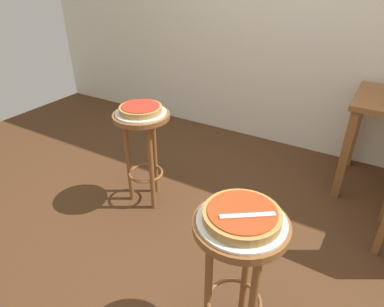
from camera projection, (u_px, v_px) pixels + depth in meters
name	position (u px, v px, depth m)	size (l,w,h in m)	color
ground_plane	(204.00, 233.00, 2.35)	(6.00, 6.00, 0.00)	#4C2D19
stool_foreground	(238.00, 256.00, 1.45)	(0.40, 0.40, 0.73)	brown
serving_plate_foreground	(241.00, 221.00, 1.35)	(0.37, 0.37, 0.01)	white
pizza_foreground	(242.00, 215.00, 1.34)	(0.32, 0.32, 0.05)	#B78442
stool_middle	(143.00, 138.00, 2.42)	(0.40, 0.40, 0.73)	brown
serving_plate_middle	(141.00, 113.00, 2.32)	(0.35, 0.35, 0.01)	silver
pizza_middle	(141.00, 109.00, 2.31)	(0.30, 0.30, 0.05)	#B78442
pizza_server_knife	(248.00, 215.00, 1.29)	(0.22, 0.02, 0.01)	silver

